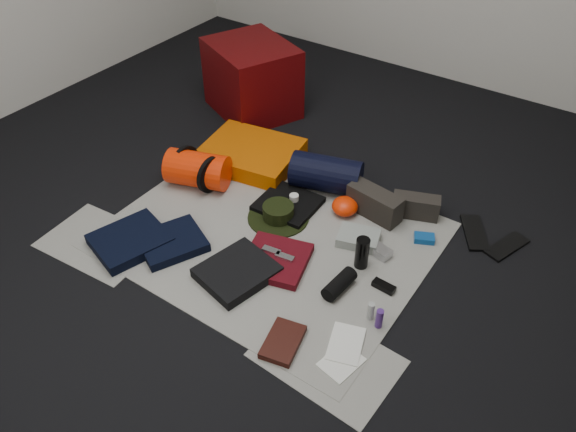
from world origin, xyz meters
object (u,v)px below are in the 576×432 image
Objects in this scene: red_cabinet at (252,78)px; navy_duffel at (326,174)px; paperback_book at (283,342)px; stuff_sack at (198,169)px; compact_camera at (380,251)px; water_bottle at (362,253)px; sleeping_pad at (251,154)px.

navy_duffel is (0.91, -0.51, -0.13)m from red_cabinet.
paperback_book is at bearing -25.29° from red_cabinet.
red_cabinet is 1.64× the size of stuff_sack.
red_cabinet reaches higher than stuff_sack.
stuff_sack is at bearing 135.34° from paperback_book.
navy_duffel is at bearing 99.73° from paperback_book.
compact_camera is at bearing 70.53° from paperback_book.
stuff_sack is 3.19× the size of compact_camera.
red_cabinet is at bearing 118.15° from paperback_book.
stuff_sack reaches higher than compact_camera.
paperback_book is (-0.09, -0.73, -0.01)m from compact_camera.
red_cabinet is at bearing 145.57° from water_bottle.
navy_duffel is 0.61m from compact_camera.
red_cabinet is 2.06m from paperback_book.
stuff_sack is at bearing -165.31° from navy_duffel.
sleeping_pad is 2.59× the size of paperback_book.
stuff_sack is at bearing -48.81° from red_cabinet.
sleeping_pad is at bearing 157.18° from water_bottle.
red_cabinet is 1.02× the size of sleeping_pad.
sleeping_pad is at bearing 177.98° from compact_camera.
navy_duffel is 1.83× the size of paperback_book.
stuff_sack is 0.74m from navy_duffel.
red_cabinet is at bearing 125.80° from sleeping_pad.
red_cabinet is 3.39× the size of water_bottle.
sleeping_pad is 3.31× the size of water_bottle.
paperback_book is (0.43, -1.05, -0.09)m from navy_duffel.
red_cabinet is 1.66m from compact_camera.
stuff_sack reaches higher than sleeping_pad.
water_bottle is 1.54× the size of compact_camera.
sleeping_pad is at bearing 120.36° from paperback_book.
water_bottle is at bearing -3.02° from stuff_sack.
red_cabinet reaches higher than sleeping_pad.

